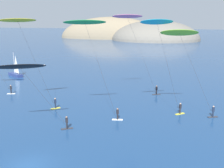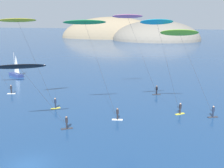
{
  "view_description": "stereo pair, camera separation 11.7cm",
  "coord_description": "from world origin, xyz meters",
  "px_view_note": "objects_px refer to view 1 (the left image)",
  "views": [
    {
      "loc": [
        12.7,
        -22.18,
        14.02
      ],
      "look_at": [
        4.49,
        18.15,
        4.04
      ],
      "focal_mm": 45.0,
      "sensor_mm": 36.0,
      "label": 1
    },
    {
      "loc": [
        12.82,
        -22.15,
        14.02
      ],
      "look_at": [
        4.49,
        18.15,
        4.04
      ],
      "focal_mm": 45.0,
      "sensor_mm": 36.0,
      "label": 2
    }
  ],
  "objects_px": {
    "sailboat_near": "(15,73)",
    "kitesurfer_pink": "(130,24)",
    "kitesurfer_lime": "(182,39)",
    "kitesurfer_black": "(23,71)",
    "kitesurfer_green": "(88,32)",
    "kitesurfer_cyan": "(159,31)",
    "kitesurfer_yellow": "(21,29)"
  },
  "relations": [
    {
      "from": "kitesurfer_green",
      "to": "kitesurfer_pink",
      "type": "bearing_deg",
      "value": 75.34
    },
    {
      "from": "kitesurfer_pink",
      "to": "kitesurfer_cyan",
      "type": "xyz_separation_m",
      "value": [
        5.21,
        -9.48,
        -0.6
      ]
    },
    {
      "from": "sailboat_near",
      "to": "kitesurfer_lime",
      "type": "relative_size",
      "value": 0.46
    },
    {
      "from": "kitesurfer_lime",
      "to": "kitesurfer_black",
      "type": "height_order",
      "value": "kitesurfer_lime"
    },
    {
      "from": "kitesurfer_cyan",
      "to": "kitesurfer_lime",
      "type": "bearing_deg",
      "value": 7.67
    },
    {
      "from": "kitesurfer_black",
      "to": "sailboat_near",
      "type": "bearing_deg",
      "value": 122.49
    },
    {
      "from": "kitesurfer_lime",
      "to": "kitesurfer_yellow",
      "type": "xyz_separation_m",
      "value": [
        -22.06,
        -2.51,
        1.3
      ]
    },
    {
      "from": "kitesurfer_cyan",
      "to": "sailboat_near",
      "type": "bearing_deg",
      "value": 148.38
    },
    {
      "from": "kitesurfer_green",
      "to": "kitesurfer_cyan",
      "type": "relative_size",
      "value": 0.99
    },
    {
      "from": "kitesurfer_black",
      "to": "kitesurfer_lime",
      "type": "bearing_deg",
      "value": 27.56
    },
    {
      "from": "kitesurfer_lime",
      "to": "kitesurfer_black",
      "type": "bearing_deg",
      "value": -152.44
    },
    {
      "from": "kitesurfer_yellow",
      "to": "kitesurfer_green",
      "type": "bearing_deg",
      "value": -10.47
    },
    {
      "from": "kitesurfer_lime",
      "to": "kitesurfer_green",
      "type": "bearing_deg",
      "value": -159.52
    },
    {
      "from": "sailboat_near",
      "to": "kitesurfer_yellow",
      "type": "xyz_separation_m",
      "value": [
        15.62,
        -23.41,
        11.67
      ]
    },
    {
      "from": "kitesurfer_lime",
      "to": "kitesurfer_cyan",
      "type": "relative_size",
      "value": 0.9
    },
    {
      "from": "sailboat_near",
      "to": "kitesurfer_pink",
      "type": "height_order",
      "value": "kitesurfer_pink"
    },
    {
      "from": "sailboat_near",
      "to": "kitesurfer_cyan",
      "type": "height_order",
      "value": "kitesurfer_cyan"
    },
    {
      "from": "kitesurfer_lime",
      "to": "kitesurfer_cyan",
      "type": "xyz_separation_m",
      "value": [
        -3.06,
        -0.41,
        1.12
      ]
    },
    {
      "from": "kitesurfer_green",
      "to": "kitesurfer_cyan",
      "type": "bearing_deg",
      "value": 24.57
    },
    {
      "from": "kitesurfer_yellow",
      "to": "kitesurfer_lime",
      "type": "bearing_deg",
      "value": 6.49
    },
    {
      "from": "sailboat_near",
      "to": "kitesurfer_yellow",
      "type": "relative_size",
      "value": 0.41
    },
    {
      "from": "kitesurfer_black",
      "to": "kitesurfer_green",
      "type": "bearing_deg",
      "value": 38.35
    },
    {
      "from": "kitesurfer_cyan",
      "to": "kitesurfer_black",
      "type": "bearing_deg",
      "value": -149.05
    },
    {
      "from": "kitesurfer_pink",
      "to": "kitesurfer_black",
      "type": "height_order",
      "value": "kitesurfer_pink"
    },
    {
      "from": "sailboat_near",
      "to": "kitesurfer_green",
      "type": "distance_m",
      "value": 37.97
    },
    {
      "from": "kitesurfer_black",
      "to": "kitesurfer_yellow",
      "type": "distance_m",
      "value": 9.21
    },
    {
      "from": "kitesurfer_cyan",
      "to": "kitesurfer_yellow",
      "type": "xyz_separation_m",
      "value": [
        -19.0,
        -2.1,
        0.19
      ]
    },
    {
      "from": "kitesurfer_black",
      "to": "kitesurfer_cyan",
      "type": "bearing_deg",
      "value": 30.95
    },
    {
      "from": "kitesurfer_green",
      "to": "kitesurfer_cyan",
      "type": "height_order",
      "value": "kitesurfer_cyan"
    },
    {
      "from": "kitesurfer_pink",
      "to": "kitesurfer_yellow",
      "type": "distance_m",
      "value": 18.01
    },
    {
      "from": "sailboat_near",
      "to": "kitesurfer_cyan",
      "type": "bearing_deg",
      "value": -31.62
    },
    {
      "from": "kitesurfer_lime",
      "to": "kitesurfer_black",
      "type": "xyz_separation_m",
      "value": [
        -18.29,
        -9.54,
        -3.28
      ]
    }
  ]
}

